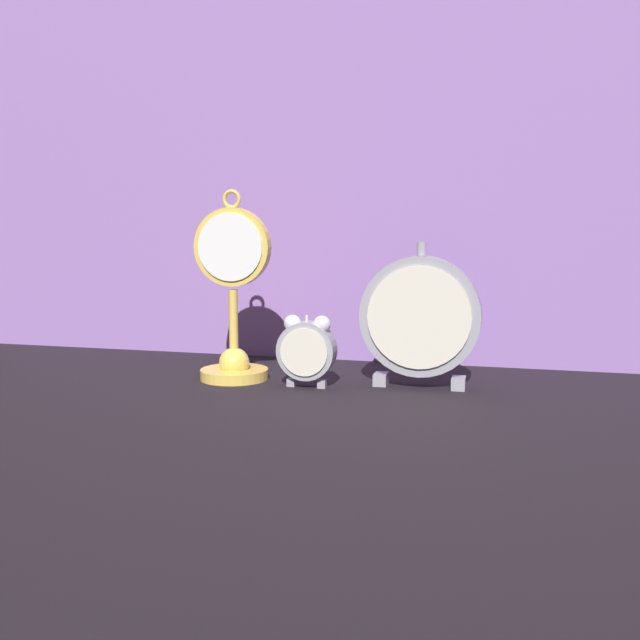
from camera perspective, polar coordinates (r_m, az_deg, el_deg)
ground_plane at (r=0.98m, az=-1.18°, el=-6.62°), size 4.00×4.00×0.00m
fabric_backdrop_drape at (r=1.27m, az=2.86°, el=13.68°), size 1.59×0.01×0.75m
pocket_watch_on_stand at (r=1.12m, az=-6.96°, el=1.01°), size 0.12×0.11×0.29m
alarm_clock_twin_bell at (r=1.06m, az=-1.08°, el=-2.23°), size 0.09×0.03×0.11m
mantel_clock_silver at (r=1.06m, az=8.02°, el=0.23°), size 0.18×0.04×0.22m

